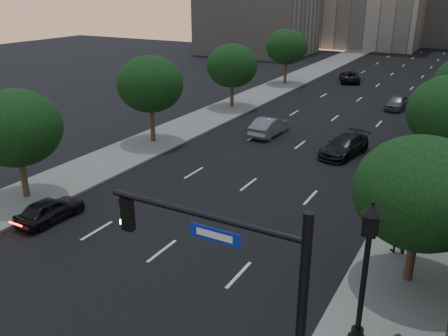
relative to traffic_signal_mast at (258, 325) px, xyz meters
The scene contains 18 objects.
ground 8.84m from the traffic_signal_mast, 168.86° to the left, with size 160.00×160.00×0.00m, color black.
road_surface 32.73m from the traffic_signal_mast, 104.04° to the left, with size 16.00×140.00×0.02m, color black.
sidewalk_left 36.57m from the traffic_signal_mast, 119.89° to the left, with size 4.50×140.00×0.15m, color slate.
office_block_filler 79.24m from the traffic_signal_mast, 115.34° to the left, with size 18.00×16.00×14.00m, color gray.
tree_right_a 9.86m from the traffic_signal_mast, 75.83° to the left, with size 5.20×5.20×6.24m.
tree_left_a 19.70m from the traffic_signal_mast, 157.45° to the left, with size 5.00×5.00×6.34m.
tree_left_b 26.72m from the traffic_signal_mast, 132.93° to the left, with size 5.00×5.00×6.71m.
tree_left_c 37.29m from the traffic_signal_mast, 119.19° to the left, with size 5.00×5.00×6.34m.
tree_left_d 49.99m from the traffic_signal_mast, 111.34° to the left, with size 5.00×5.00×6.71m.
traffic_signal_mast is the anchor object (origin of this frame).
street_lamp 4.75m from the traffic_signal_mast, 69.76° to the left, with size 0.64×0.64×5.62m.
sedan_near_left 16.33m from the traffic_signal_mast, 157.02° to the left, with size 1.51×3.75×1.28m, color black.
sedan_mid_left 28.19m from the traffic_signal_mast, 113.22° to the left, with size 1.60×4.60×1.52m, color slate.
sedan_far_left 53.36m from the traffic_signal_mast, 102.54° to the left, with size 2.31×5.01×1.39m, color black.
sedan_near_right 24.35m from the traffic_signal_mast, 100.24° to the left, with size 2.02×4.97×1.44m, color black.
sedan_far_right 40.25m from the traffic_signal_mast, 95.07° to the left, with size 1.66×4.12×1.40m, color #4D4F54.
pedestrian_b 11.98m from the traffic_signal_mast, 82.39° to the left, with size 0.82×0.64×1.68m, color black.
pedestrian_c 13.20m from the traffic_signal_mast, 80.14° to the left, with size 0.93×0.39×1.59m, color black.
Camera 1 is at (11.77, -10.23, 11.43)m, focal length 38.00 mm.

